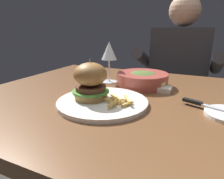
{
  "coord_description": "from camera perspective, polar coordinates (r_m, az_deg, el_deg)",
  "views": [
    {
      "loc": [
        0.21,
        -0.65,
        0.98
      ],
      "look_at": [
        -0.06,
        -0.08,
        0.78
      ],
      "focal_mm": 32.0,
      "sensor_mm": 36.0,
      "label": 1
    }
  ],
  "objects": [
    {
      "name": "dining_table",
      "position": [
        0.76,
        6.58,
        -8.58
      ],
      "size": [
        1.18,
        0.9,
        0.74
      ],
      "color": "brown",
      "rests_on": "ground"
    },
    {
      "name": "main_plate",
      "position": [
        0.65,
        -2.72,
        -3.6
      ],
      "size": [
        0.29,
        0.29,
        0.01
      ],
      "primitive_type": "cylinder",
      "color": "white",
      "rests_on": "dining_table"
    },
    {
      "name": "burger_sandwich",
      "position": [
        0.65,
        -6.15,
        2.46
      ],
      "size": [
        0.12,
        0.12,
        0.13
      ],
      "color": "#B78447",
      "rests_on": "main_plate"
    },
    {
      "name": "fries_pile",
      "position": [
        0.62,
        1.65,
        -3.18
      ],
      "size": [
        0.11,
        0.12,
        0.02
      ],
      "color": "#E0B251",
      "rests_on": "main_plate"
    },
    {
      "name": "wine_glass",
      "position": [
        0.89,
        -0.82,
        10.49
      ],
      "size": [
        0.07,
        0.07,
        0.18
      ],
      "color": "silver",
      "rests_on": "dining_table"
    },
    {
      "name": "table_knife",
      "position": [
        0.66,
        26.48,
        -4.42
      ],
      "size": [
        0.21,
        0.09,
        0.01
      ],
      "color": "silver",
      "rests_on": "bread_plate"
    },
    {
      "name": "butter_dish",
      "position": [
        0.8,
        13.86,
        0.28
      ],
      "size": [
        0.08,
        0.05,
        0.04
      ],
      "color": "white",
      "rests_on": "dining_table"
    },
    {
      "name": "soup_bowl",
      "position": [
        0.86,
        8.69,
        3.01
      ],
      "size": [
        0.21,
        0.21,
        0.06
      ],
      "color": "#B24C42",
      "rests_on": "dining_table"
    },
    {
      "name": "diner_person",
      "position": [
        1.45,
        17.98,
        -0.34
      ],
      "size": [
        0.51,
        0.36,
        1.18
      ],
      "color": "#282833",
      "rests_on": "ground"
    }
  ]
}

